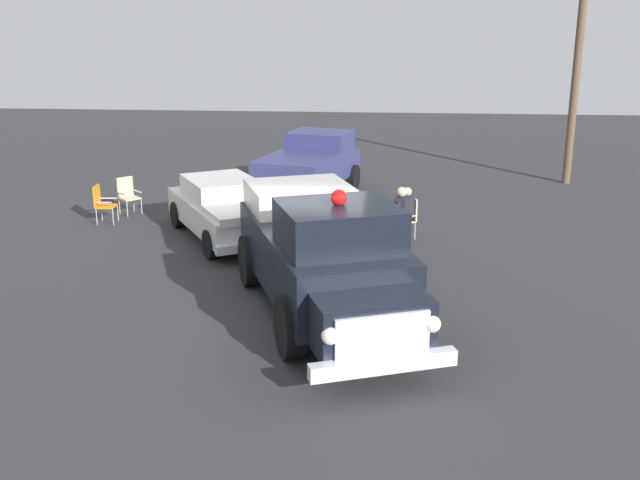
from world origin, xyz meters
TOP-DOWN VIEW (x-y plane):
  - ground_plane at (0.00, 0.00)m, footprint 60.00×60.00m
  - vintage_fire_truck at (0.53, -0.15)m, footprint 4.18×6.33m
  - classic_hot_rod at (-2.30, 4.61)m, footprint 3.80×4.70m
  - parked_pickup at (-0.63, 9.03)m, footprint 2.96×5.10m
  - lawn_chair_near_truck at (2.21, 5.04)m, footprint 0.63×0.63m
  - lawn_chair_by_car at (-5.89, 5.73)m, footprint 0.53×0.54m
  - lawn_chair_spare at (-5.54, 6.75)m, footprint 0.69×0.69m
  - spectator_seated at (2.09, 5.00)m, footprint 0.62×0.52m
  - spectator_standing at (1.98, 3.35)m, footprint 0.36×0.64m
  - utility_pole at (7.59, 11.87)m, footprint 1.36×1.21m

SIDE VIEW (x-z plane):
  - ground_plane at x=0.00m, z-range 0.00..0.00m
  - lawn_chair_near_truck at x=2.21m, z-range 0.08..1.10m
  - lawn_chair_by_car at x=-5.89m, z-range 0.08..1.10m
  - lawn_chair_spare at x=-5.54m, z-range 0.08..1.10m
  - spectator_seated at x=2.09m, z-range 0.05..1.34m
  - classic_hot_rod at x=-2.30m, z-range 0.02..1.48m
  - spectator_standing at x=1.98m, z-range 0.13..1.80m
  - parked_pickup at x=-0.63m, z-range 0.04..1.94m
  - vintage_fire_truck at x=0.53m, z-range -0.10..2.49m
  - utility_pole at x=7.59m, z-range 0.14..7.27m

